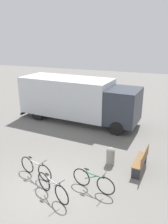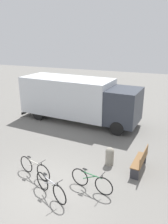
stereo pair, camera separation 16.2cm
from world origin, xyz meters
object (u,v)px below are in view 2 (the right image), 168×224
park_bench (141,160)px  bicycle_far (91,181)px  bicycle_middle (50,187)px  bicycle_near (34,168)px  bollard_near_bench (110,155)px  delivery_truck (77,98)px

park_bench → bicycle_far: park_bench is taller
bicycle_middle → park_bench: bearing=69.5°
bicycle_near → bicycle_middle: (1.21, -0.79, 0.00)m
bicycle_near → bicycle_far: 2.43m
park_bench → bicycle_middle: bearing=140.8°
bicycle_near → bicycle_far: size_ratio=0.98×
bicycle_near → park_bench: bearing=41.4°
park_bench → bicycle_near: bearing=121.9°
bicycle_far → bollard_near_bench: same height
delivery_truck → park_bench: size_ratio=5.44×
bicycle_middle → bollard_near_bench: bearing=87.8°
bicycle_near → bicycle_far: same height
park_bench → delivery_truck: bearing=52.2°
bicycle_middle → delivery_truck: bearing=130.3°
delivery_truck → bicycle_middle: delivery_truck is taller
park_bench → bicycle_far: (-1.49, -1.93, -0.13)m
bicycle_near → bollard_near_bench: size_ratio=2.07×
delivery_truck → bicycle_near: 6.67m
park_bench → bicycle_far: 2.44m
bicycle_near → bicycle_far: (2.43, 0.08, 0.00)m
delivery_truck → bicycle_far: delivery_truck is taller
delivery_truck → bicycle_near: size_ratio=4.80×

